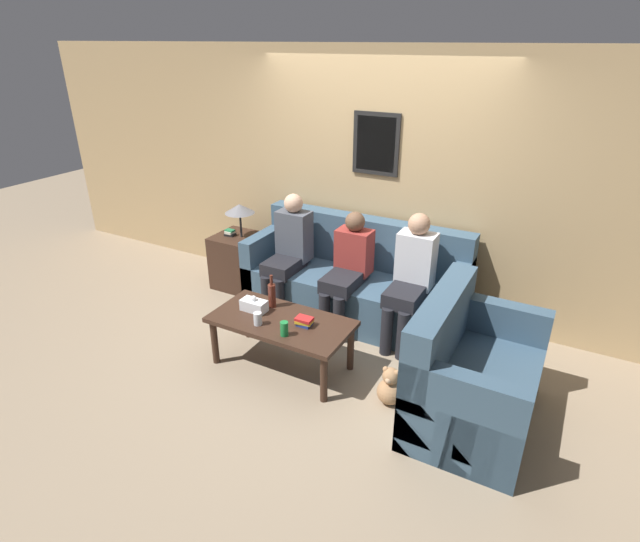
% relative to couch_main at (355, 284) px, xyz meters
% --- Properties ---
extents(ground_plane, '(16.00, 16.00, 0.00)m').
position_rel_couch_main_xyz_m(ground_plane, '(0.00, -0.50, -0.34)').
color(ground_plane, gray).
extents(wall_back, '(9.00, 0.08, 2.60)m').
position_rel_couch_main_xyz_m(wall_back, '(0.00, 0.43, 0.96)').
color(wall_back, tan).
rests_on(wall_back, ground_plane).
extents(couch_main, '(2.21, 0.82, 0.98)m').
position_rel_couch_main_xyz_m(couch_main, '(0.00, 0.00, 0.00)').
color(couch_main, '#385166').
rests_on(couch_main, ground_plane).
extents(couch_side, '(0.82, 1.21, 0.98)m').
position_rel_couch_main_xyz_m(couch_side, '(1.42, -1.02, 0.00)').
color(couch_side, '#385166').
rests_on(couch_side, ground_plane).
extents(coffee_table, '(1.21, 0.61, 0.47)m').
position_rel_couch_main_xyz_m(coffee_table, '(-0.16, -1.14, 0.06)').
color(coffee_table, '#382319').
rests_on(coffee_table, ground_plane).
extents(side_table_with_lamp, '(0.51, 0.51, 1.00)m').
position_rel_couch_main_xyz_m(side_table_with_lamp, '(-1.45, -0.03, 0.01)').
color(side_table_with_lamp, '#382319').
rests_on(side_table_with_lamp, ground_plane).
extents(wine_bottle, '(0.07, 0.07, 0.31)m').
position_rel_couch_main_xyz_m(wine_bottle, '(-0.35, -0.98, 0.24)').
color(wine_bottle, '#562319').
rests_on(wine_bottle, coffee_table).
extents(drinking_glass, '(0.07, 0.07, 0.11)m').
position_rel_couch_main_xyz_m(drinking_glass, '(-0.29, -1.30, 0.18)').
color(drinking_glass, silver).
rests_on(drinking_glass, coffee_table).
extents(book_stack, '(0.15, 0.11, 0.07)m').
position_rel_couch_main_xyz_m(book_stack, '(0.06, -1.13, 0.16)').
color(book_stack, navy).
rests_on(book_stack, coffee_table).
extents(soda_can, '(0.07, 0.07, 0.12)m').
position_rel_couch_main_xyz_m(soda_can, '(-0.01, -1.33, 0.19)').
color(soda_can, '#197A38').
rests_on(soda_can, coffee_table).
extents(tissue_box, '(0.23, 0.12, 0.14)m').
position_rel_couch_main_xyz_m(tissue_box, '(-0.45, -1.12, 0.18)').
color(tissue_box, silver).
rests_on(tissue_box, coffee_table).
extents(person_left, '(0.34, 0.60, 1.22)m').
position_rel_couch_main_xyz_m(person_left, '(-0.67, -0.19, 0.32)').
color(person_left, black).
rests_on(person_left, ground_plane).
extents(person_middle, '(0.34, 0.63, 1.15)m').
position_rel_couch_main_xyz_m(person_middle, '(0.02, -0.22, 0.29)').
color(person_middle, black).
rests_on(person_middle, ground_plane).
extents(person_right, '(0.34, 0.62, 1.23)m').
position_rel_couch_main_xyz_m(person_right, '(0.64, -0.20, 0.33)').
color(person_right, black).
rests_on(person_right, ground_plane).
extents(teddy_bear, '(0.21, 0.21, 0.33)m').
position_rel_couch_main_xyz_m(teddy_bear, '(0.85, -1.15, -0.20)').
color(teddy_bear, '#A87A51').
rests_on(teddy_bear, ground_plane).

